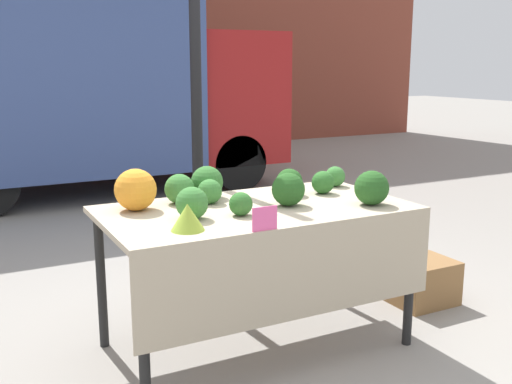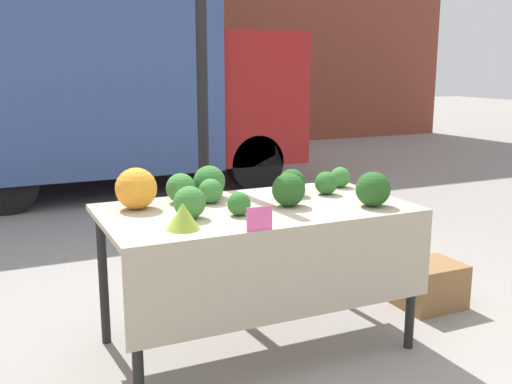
{
  "view_description": "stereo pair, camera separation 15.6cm",
  "coord_description": "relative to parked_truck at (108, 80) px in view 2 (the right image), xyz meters",
  "views": [
    {
      "loc": [
        -1.42,
        -2.71,
        1.52
      ],
      "look_at": [
        0.0,
        0.0,
        0.87
      ],
      "focal_mm": 42.0,
      "sensor_mm": 36.0,
      "label": 1
    },
    {
      "loc": [
        -1.28,
        -2.78,
        1.52
      ],
      "look_at": [
        0.0,
        0.0,
        0.87
      ],
      "focal_mm": 42.0,
      "sensor_mm": 36.0,
      "label": 2
    }
  ],
  "objects": [
    {
      "name": "ground_plane",
      "position": [
        -0.16,
        -4.64,
        -1.34
      ],
      "size": [
        40.0,
        40.0,
        0.0
      ],
      "primitive_type": "plane",
      "color": "gray"
    },
    {
      "name": "tent_pole",
      "position": [
        -0.16,
        -3.82,
        -0.09
      ],
      "size": [
        0.07,
        0.07,
        2.5
      ],
      "color": "black",
      "rests_on": "ground_plane"
    },
    {
      "name": "parked_truck",
      "position": [
        0.0,
        0.0,
        0.0
      ],
      "size": [
        4.24,
        2.06,
        2.53
      ],
      "color": "#384C84",
      "rests_on": "ground_plane"
    },
    {
      "name": "market_table",
      "position": [
        -0.16,
        -4.7,
        -0.65
      ],
      "size": [
        1.61,
        0.88,
        0.79
      ],
      "color": "tan",
      "rests_on": "ground_plane"
    },
    {
      "name": "orange_cauliflower",
      "position": [
        -0.74,
        -4.42,
        -0.44
      ],
      "size": [
        0.22,
        0.22,
        0.22
      ],
      "color": "orange",
      "rests_on": "market_table"
    },
    {
      "name": "romanesco_head",
      "position": [
        -0.65,
        -4.9,
        -0.49
      ],
      "size": [
        0.15,
        0.15,
        0.12
      ],
      "color": "#93B238",
      "rests_on": "market_table"
    },
    {
      "name": "broccoli_head_0",
      "position": [
        -0.56,
        -4.72,
        -0.47
      ],
      "size": [
        0.16,
        0.16,
        0.16
      ],
      "color": "#387533",
      "rests_on": "market_table"
    },
    {
      "name": "broccoli_head_1",
      "position": [
        0.52,
        -4.39,
        -0.49
      ],
      "size": [
        0.12,
        0.12,
        0.12
      ],
      "color": "#387533",
      "rests_on": "market_table"
    },
    {
      "name": "broccoli_head_2",
      "position": [
        -0.49,
        -4.38,
        -0.47
      ],
      "size": [
        0.16,
        0.16,
        0.16
      ],
      "color": "#387533",
      "rests_on": "market_table"
    },
    {
      "name": "broccoli_head_3",
      "position": [
        0.14,
        -4.47,
        -0.47
      ],
      "size": [
        0.15,
        0.15,
        0.15
      ],
      "color": "#23511E",
      "rests_on": "market_table"
    },
    {
      "name": "broccoli_head_4",
      "position": [
        -0.35,
        -4.46,
        -0.48
      ],
      "size": [
        0.13,
        0.13,
        0.13
      ],
      "color": "#387533",
      "rests_on": "market_table"
    },
    {
      "name": "broccoli_head_5",
      "position": [
        0.4,
        -4.88,
        -0.46
      ],
      "size": [
        0.18,
        0.18,
        0.18
      ],
      "color": "#23511E",
      "rests_on": "market_table"
    },
    {
      "name": "broccoli_head_6",
      "position": [
        -0.0,
        -4.7,
        -0.46
      ],
      "size": [
        0.18,
        0.18,
        0.18
      ],
      "color": "#23511E",
      "rests_on": "market_table"
    },
    {
      "name": "broccoli_head_7",
      "position": [
        -0.3,
        -4.32,
        -0.46
      ],
      "size": [
        0.18,
        0.18,
        0.18
      ],
      "color": "#336B2D",
      "rests_on": "market_table"
    },
    {
      "name": "broccoli_head_8",
      "position": [
        0.33,
        -4.53,
        -0.48
      ],
      "size": [
        0.13,
        0.13,
        0.13
      ],
      "color": "#2D6628",
      "rests_on": "market_table"
    },
    {
      "name": "broccoli_head_9",
      "position": [
        -0.32,
        -4.77,
        -0.49
      ],
      "size": [
        0.12,
        0.12,
        0.12
      ],
      "color": "#2D6628",
      "rests_on": "market_table"
    },
    {
      "name": "price_sign",
      "position": [
        -0.34,
        -5.07,
        -0.49
      ],
      "size": [
        0.13,
        0.01,
        0.11
      ],
      "color": "#F45B9E",
      "rests_on": "market_table"
    },
    {
      "name": "produce_crate",
      "position": [
        1.07,
        -4.61,
        -1.19
      ],
      "size": [
        0.39,
        0.32,
        0.29
      ],
      "color": "olive",
      "rests_on": "ground_plane"
    }
  ]
}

